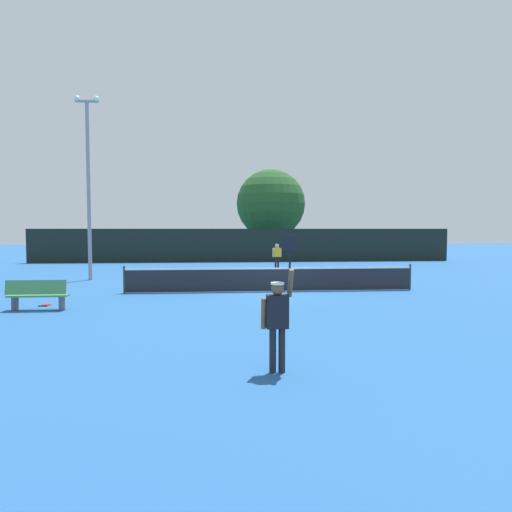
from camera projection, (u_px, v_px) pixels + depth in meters
name	position (u px, v px, depth m)	size (l,w,h in m)	color
ground_plane	(271.00, 292.00, 18.32)	(120.00, 120.00, 0.00)	#235693
tennis_net	(271.00, 279.00, 18.29)	(11.64, 0.08, 1.07)	#232328
perimeter_fence	(245.00, 245.00, 35.10)	(32.43, 0.12, 2.55)	black
player_serving	(278.00, 313.00, 7.91)	(0.67, 0.38, 2.42)	black
player_receiving	(277.00, 254.00, 28.48)	(0.57, 0.23, 1.58)	yellow
tennis_ball	(297.00, 287.00, 19.61)	(0.07, 0.07, 0.07)	#CCE033
spare_racket	(46.00, 304.00, 15.04)	(0.28, 0.52, 0.04)	black
courtside_bench	(38.00, 295.00, 14.04)	(1.80, 0.44, 0.95)	#478C4C
light_pole	(88.00, 177.00, 22.27)	(1.18, 0.28, 8.96)	gray
large_tree	(271.00, 204.00, 40.82)	(6.14, 6.14, 7.85)	brown
parked_car_near	(342.00, 248.00, 42.45)	(2.04, 4.26, 1.69)	red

